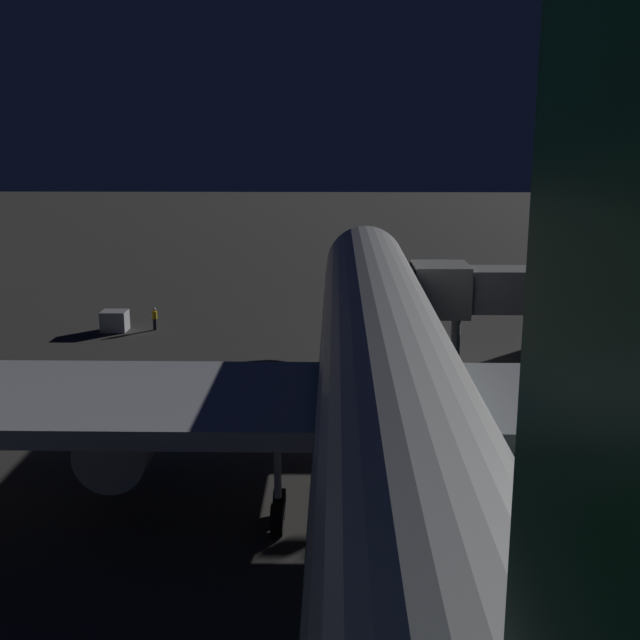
% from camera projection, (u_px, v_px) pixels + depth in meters
% --- Properties ---
extents(ground_plane, '(320.00, 320.00, 0.00)m').
position_uv_depth(ground_plane, '(376.00, 431.00, 40.06)').
color(ground_plane, '#383533').
extents(airliner_at_gate, '(55.27, 59.87, 18.18)m').
position_uv_depth(airliner_at_gate, '(391.00, 387.00, 29.57)').
color(airliner_at_gate, silver).
rests_on(airliner_at_gate, ground_plane).
extents(jet_bridge, '(23.07, 3.40, 7.12)m').
position_uv_depth(jet_bridge, '(581.00, 290.00, 46.74)').
color(jet_bridge, '#9E9E99').
rests_on(jet_bridge, ground_plane).
extents(baggage_container_near_belt, '(1.88, 1.61, 1.53)m').
position_uv_depth(baggage_container_near_belt, '(115.00, 321.00, 60.04)').
color(baggage_container_near_belt, '#B7BABF').
rests_on(baggage_container_near_belt, ground_plane).
extents(ground_crew_near_nose_gear, '(0.40, 0.40, 1.73)m').
position_uv_depth(ground_crew_near_nose_gear, '(155.00, 318.00, 60.23)').
color(ground_crew_near_nose_gear, black).
rests_on(ground_crew_near_nose_gear, ground_plane).
extents(traffic_cone_nose_port, '(0.36, 0.36, 0.55)m').
position_uv_depth(traffic_cone_nose_port, '(393.00, 331.00, 58.84)').
color(traffic_cone_nose_port, orange).
rests_on(traffic_cone_nose_port, ground_plane).
extents(traffic_cone_nose_starboard, '(0.36, 0.36, 0.55)m').
position_uv_depth(traffic_cone_nose_starboard, '(334.00, 331.00, 58.93)').
color(traffic_cone_nose_starboard, orange).
rests_on(traffic_cone_nose_starboard, ground_plane).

